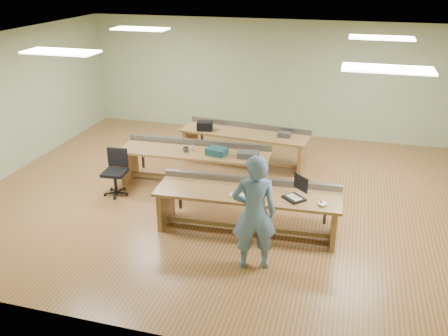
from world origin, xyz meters
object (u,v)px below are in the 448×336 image
at_px(parts_bin_grey, 248,154).
at_px(mug, 186,149).
at_px(person, 254,213).
at_px(workbench_back, 245,140).
at_px(task_chair, 116,178).
at_px(drinks_can, 193,148).
at_px(laptop_base, 294,198).
at_px(camera_bag, 262,188).
at_px(workbench_mid, 195,159).
at_px(parts_bin_teal, 217,151).
at_px(workbench_front, 247,201).

distance_m(parts_bin_grey, mug, 1.29).
relative_size(person, mug, 15.14).
height_order(parts_bin_grey, mug, parts_bin_grey).
bearing_deg(workbench_back, task_chair, -127.07).
bearing_deg(drinks_can, task_chair, -147.73).
bearing_deg(person, drinks_can, -72.16).
bearing_deg(workbench_back, mug, -114.39).
xyz_separation_m(laptop_base, camera_bag, (-0.55, 0.10, 0.06)).
bearing_deg(parts_bin_grey, task_chair, -162.29).
xyz_separation_m(workbench_mid, person, (1.79, -2.57, 0.36)).
distance_m(workbench_back, parts_bin_teal, 1.53).
bearing_deg(parts_bin_teal, workbench_front, -56.44).
xyz_separation_m(camera_bag, task_chair, (-3.08, 0.68, -0.49)).
bearing_deg(mug, workbench_front, -41.68).
bearing_deg(mug, laptop_base, -32.35).
distance_m(task_chair, parts_bin_grey, 2.67).
height_order(person, drinks_can, person).
relative_size(workbench_front, workbench_back, 1.06).
height_order(laptop_base, mug, mug).
bearing_deg(task_chair, camera_bag, -16.50).
bearing_deg(camera_bag, parts_bin_teal, 115.82).
relative_size(parts_bin_grey, drinks_can, 3.57).
bearing_deg(drinks_can, laptop_base, -35.40).
xyz_separation_m(workbench_back, camera_bag, (0.98, -2.94, 0.27)).
bearing_deg(drinks_can, workbench_back, 61.89).
xyz_separation_m(person, camera_bag, (-0.08, 1.03, -0.09)).
relative_size(workbench_front, workbench_mid, 1.01).
relative_size(workbench_front, drinks_can, 26.55).
height_order(workbench_back, parts_bin_grey, parts_bin_grey).
height_order(person, task_chair, person).
bearing_deg(task_chair, drinks_can, 28.17).
relative_size(workbench_back, person, 1.63).
height_order(camera_bag, parts_bin_teal, camera_bag).
height_order(laptop_base, task_chair, task_chair).
relative_size(workbench_back, parts_bin_grey, 7.05).
height_order(laptop_base, drinks_can, drinks_can).
xyz_separation_m(camera_bag, parts_bin_grey, (-0.58, 1.48, -0.02)).
bearing_deg(person, workbench_front, -89.85).
relative_size(workbench_front, camera_bag, 13.07).
xyz_separation_m(workbench_mid, workbench_back, (0.73, 1.40, -0.00)).
bearing_deg(laptop_base, person, -73.88).
height_order(workbench_mid, parts_bin_grey, parts_bin_grey).
bearing_deg(task_chair, workbench_back, 43.05).
distance_m(laptop_base, parts_bin_teal, 2.35).
relative_size(workbench_mid, drinks_can, 26.33).
bearing_deg(parts_bin_grey, camera_bag, -68.63).
distance_m(workbench_front, laptop_base, 0.82).
relative_size(task_chair, parts_bin_teal, 2.37).
bearing_deg(laptop_base, mug, -169.67).
bearing_deg(task_chair, mug, 27.50).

